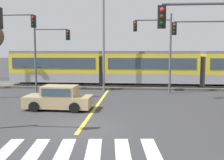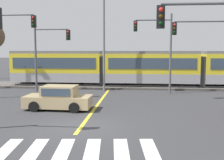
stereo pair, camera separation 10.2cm
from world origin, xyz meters
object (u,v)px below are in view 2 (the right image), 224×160
at_px(traffic_light_mid_right, 210,45).
at_px(traffic_light_mid_left, 0,40).
at_px(light_rail_tram, 151,67).
at_px(street_lamp_centre, 106,31).
at_px(traffic_light_far_right, 159,42).
at_px(traffic_light_far_left, 47,48).
at_px(sedan_crossing, 58,98).
at_px(traffic_light_near_right, 217,45).

xyz_separation_m(traffic_light_mid_right, traffic_light_mid_left, (-15.50, -0.42, 0.34)).
xyz_separation_m(light_rail_tram, street_lamp_centre, (-4.19, -2.55, 3.37)).
relative_size(traffic_light_far_right, traffic_light_far_left, 1.12).
relative_size(traffic_light_far_right, traffic_light_mid_right, 1.09).
height_order(sedan_crossing, traffic_light_mid_left, traffic_light_mid_left).
bearing_deg(traffic_light_far_left, traffic_light_near_right, -48.78).
relative_size(traffic_light_far_left, traffic_light_near_right, 1.01).
distance_m(light_rail_tram, traffic_light_mid_left, 14.06).
xyz_separation_m(light_rail_tram, traffic_light_near_right, (1.88, -16.41, 1.93)).
xyz_separation_m(traffic_light_far_right, traffic_light_far_left, (-9.80, 0.00, -0.44)).
height_order(traffic_light_near_right, street_lamp_centre, street_lamp_centre).
bearing_deg(traffic_light_mid_right, sedan_crossing, -159.79).
bearing_deg(traffic_light_far_left, traffic_light_mid_right, -14.87).
bearing_deg(traffic_light_near_right, sedan_crossing, 145.60).
bearing_deg(light_rail_tram, traffic_light_far_right, -82.69).
bearing_deg(light_rail_tram, traffic_light_mid_left, -147.06).
bearing_deg(traffic_light_mid_right, traffic_light_mid_left, -178.44).
xyz_separation_m(traffic_light_mid_left, traffic_light_near_right, (13.50, -8.88, -0.49)).
bearing_deg(light_rail_tram, traffic_light_near_right, -83.46).
distance_m(traffic_light_far_right, traffic_light_far_left, 9.81).
bearing_deg(traffic_light_far_left, street_lamp_centre, 11.47).
bearing_deg(traffic_light_far_left, sedan_crossing, -66.93).
distance_m(sedan_crossing, street_lamp_centre, 9.75).
distance_m(traffic_light_mid_right, traffic_light_near_right, 9.51).
bearing_deg(street_lamp_centre, traffic_light_mid_left, -146.18).
bearing_deg(light_rail_tram, street_lamp_centre, -148.65).
relative_size(traffic_light_mid_right, traffic_light_mid_left, 0.92).
relative_size(light_rail_tram, traffic_light_mid_left, 4.18).
xyz_separation_m(sedan_crossing, traffic_light_mid_left, (-5.37, 3.31, 3.76)).
xyz_separation_m(light_rail_tram, traffic_light_far_left, (-9.34, -3.60, 1.88)).
distance_m(light_rail_tram, street_lamp_centre, 5.95).
bearing_deg(sedan_crossing, traffic_light_mid_left, 148.36).
distance_m(light_rail_tram, traffic_light_far_left, 10.18).
bearing_deg(traffic_light_far_right, traffic_light_far_left, 179.99).
relative_size(traffic_light_far_left, street_lamp_centre, 0.63).
bearing_deg(traffic_light_far_right, traffic_light_mid_left, -161.98).
height_order(light_rail_tram, street_lamp_centre, street_lamp_centre).
xyz_separation_m(traffic_light_mid_right, traffic_light_near_right, (-2.00, -9.30, -0.15)).
bearing_deg(traffic_light_near_right, traffic_light_far_right, 96.33).
relative_size(traffic_light_mid_right, street_lamp_centre, 0.64).
bearing_deg(sedan_crossing, light_rail_tram, 60.01).
height_order(sedan_crossing, traffic_light_far_right, traffic_light_far_right).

